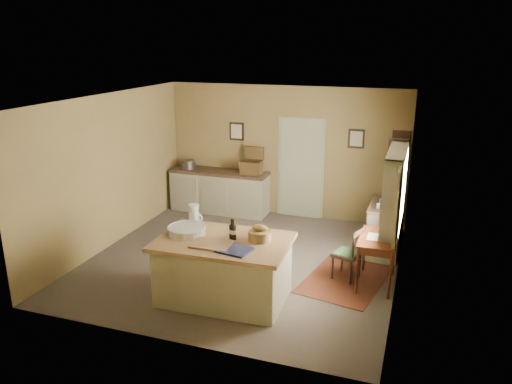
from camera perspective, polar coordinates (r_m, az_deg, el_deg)
ground at (r=8.51m, az=-1.48°, el=-7.81°), size 5.00×5.00×0.00m
wall_back at (r=10.34m, az=3.29°, el=4.60°), size 5.00×0.10×2.70m
wall_front at (r=5.89m, az=-10.10°, el=-5.48°), size 5.00×0.10×2.70m
wall_left at (r=9.19m, az=-16.35°, el=2.32°), size 0.10×5.00×2.70m
wall_right at (r=7.57m, az=16.48°, el=-0.79°), size 0.10×5.00×2.70m
ceiling at (r=7.77m, az=-1.63°, el=10.56°), size 5.00×5.00×0.00m
door at (r=10.30m, az=5.10°, el=2.82°), size 0.97×0.06×2.11m
framed_prints at (r=10.20m, az=4.38°, el=6.52°), size 2.82×0.02×0.38m
window at (r=7.32m, az=15.93°, el=0.30°), size 0.25×1.99×1.12m
work_island at (r=7.16m, az=-3.76°, el=-8.63°), size 1.89×1.27×1.20m
sideboard at (r=10.72m, az=-4.14°, el=0.24°), size 2.12×0.60×1.18m
rug at (r=8.00m, az=10.17°, el=-9.79°), size 1.38×1.78×0.01m
writing_desk at (r=7.68m, az=13.75°, el=-5.74°), size 0.54×0.89×0.82m
desk_chair at (r=7.87m, az=10.34°, el=-7.02°), size 0.48×0.48×0.81m
right_cabinet at (r=8.89m, az=14.45°, el=-4.05°), size 0.53×0.95×0.99m
shelving_unit at (r=9.36m, az=15.98°, el=0.32°), size 0.34×0.89×1.98m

